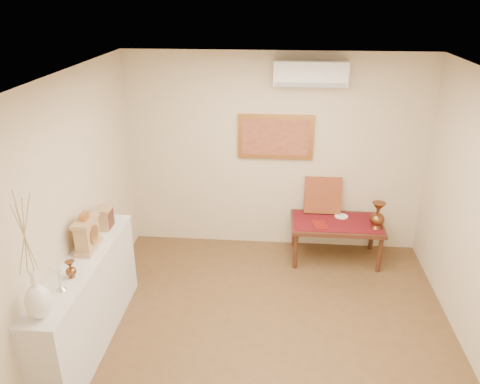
# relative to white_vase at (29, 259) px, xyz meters

# --- Properties ---
(floor) EXTENTS (4.50, 4.50, 0.00)m
(floor) POSITION_rel_white_vase_xyz_m (1.81, 0.84, -1.53)
(floor) COLOR brown
(floor) RESTS_ON ground
(ceiling) EXTENTS (4.50, 4.50, 0.00)m
(ceiling) POSITION_rel_white_vase_xyz_m (1.81, 0.84, 1.17)
(ceiling) COLOR white
(ceiling) RESTS_ON ground
(wall_back) EXTENTS (4.00, 0.02, 2.70)m
(wall_back) POSITION_rel_white_vase_xyz_m (1.81, 3.09, -0.18)
(wall_back) COLOR beige
(wall_back) RESTS_ON ground
(wall_left) EXTENTS (0.02, 4.50, 2.70)m
(wall_left) POSITION_rel_white_vase_xyz_m (-0.19, 0.84, -0.18)
(wall_left) COLOR beige
(wall_left) RESTS_ON ground
(white_vase) EXTENTS (0.21, 0.21, 1.09)m
(white_vase) POSITION_rel_white_vase_xyz_m (0.00, 0.00, 0.00)
(white_vase) COLOR white
(white_vase) RESTS_ON display_ledge
(candlestick) EXTENTS (0.09, 0.09, 0.19)m
(candlestick) POSITION_rel_white_vase_xyz_m (-0.00, 0.37, -0.45)
(candlestick) COLOR silver
(candlestick) RESTS_ON display_ledge
(brass_urn_small) EXTENTS (0.10, 0.10, 0.22)m
(brass_urn_small) POSITION_rel_white_vase_xyz_m (0.01, 0.56, -0.44)
(brass_urn_small) COLOR brown
(brass_urn_small) RESTS_ON display_ledge
(table_cloth) EXTENTS (1.14, 0.59, 0.01)m
(table_cloth) POSITION_rel_white_vase_xyz_m (2.66, 2.72, -0.97)
(table_cloth) COLOR maroon
(table_cloth) RESTS_ON low_table
(brass_urn_tall) EXTENTS (0.19, 0.19, 0.43)m
(brass_urn_tall) POSITION_rel_white_vase_xyz_m (3.15, 2.59, -0.75)
(brass_urn_tall) COLOR brown
(brass_urn_tall) RESTS_ON table_cloth
(plate) EXTENTS (0.18, 0.18, 0.01)m
(plate) POSITION_rel_white_vase_xyz_m (2.74, 2.88, -0.96)
(plate) COLOR white
(plate) RESTS_ON table_cloth
(menu) EXTENTS (0.23, 0.28, 0.01)m
(menu) POSITION_rel_white_vase_xyz_m (2.43, 2.60, -0.96)
(menu) COLOR maroon
(menu) RESTS_ON table_cloth
(cushion) EXTENTS (0.50, 0.20, 0.51)m
(cushion) POSITION_rel_white_vase_xyz_m (2.48, 3.01, -0.72)
(cushion) COLOR maroon
(cushion) RESTS_ON table_cloth
(display_ledge) EXTENTS (0.37, 2.02, 0.98)m
(display_ledge) POSITION_rel_white_vase_xyz_m (-0.01, 0.84, -1.04)
(display_ledge) COLOR silver
(display_ledge) RESTS_ON floor
(mantel_clock) EXTENTS (0.17, 0.36, 0.41)m
(mantel_clock) POSITION_rel_white_vase_xyz_m (-0.02, 1.06, -0.37)
(mantel_clock) COLOR tan
(mantel_clock) RESTS_ON display_ledge
(wooden_chest) EXTENTS (0.16, 0.21, 0.24)m
(wooden_chest) POSITION_rel_white_vase_xyz_m (-0.01, 1.53, -0.42)
(wooden_chest) COLOR tan
(wooden_chest) RESTS_ON display_ledge
(low_table) EXTENTS (1.20, 0.70, 0.55)m
(low_table) POSITION_rel_white_vase_xyz_m (2.66, 2.72, -1.04)
(low_table) COLOR #492316
(low_table) RESTS_ON floor
(painting) EXTENTS (1.00, 0.06, 0.60)m
(painting) POSITION_rel_white_vase_xyz_m (1.81, 3.07, 0.07)
(painting) COLOR #B5763A
(painting) RESTS_ON wall_back
(ac_unit) EXTENTS (0.90, 0.25, 0.30)m
(ac_unit) POSITION_rel_white_vase_xyz_m (2.21, 2.96, 0.92)
(ac_unit) COLOR white
(ac_unit) RESTS_ON wall_back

